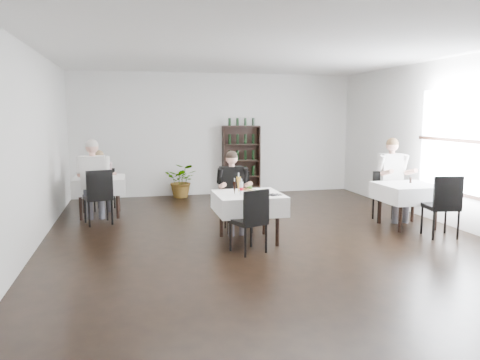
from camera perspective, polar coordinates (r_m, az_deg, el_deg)
name	(u,v)px	position (r m, az deg, el deg)	size (l,w,h in m)	color
room_shell	(267,147)	(7.32, 3.33, 4.08)	(9.00, 9.00, 9.00)	black
window_right	(461,143)	(8.95, 25.29, 4.05)	(0.06, 2.30, 1.85)	white
wine_shelf	(241,161)	(11.68, 0.15, 2.36)	(0.90, 0.28, 1.75)	black
main_table	(248,203)	(7.35, 1.03, -2.79)	(1.03, 1.03, 0.77)	black
left_table	(100,185)	(9.62, -16.74, -0.56)	(0.98, 0.98, 0.77)	black
right_table	(408,193)	(8.83, 19.77, -1.45)	(0.98, 0.98, 0.77)	black
potted_tree	(182,180)	(11.36, -7.09, -0.05)	(0.75, 0.65, 0.83)	#25521C
main_chair_far	(237,197)	(8.11, -0.32, -2.11)	(0.49, 0.49, 1.00)	black
main_chair_near	(251,217)	(6.73, 1.41, -4.53)	(0.56, 0.56, 0.94)	black
left_chair_far	(105,186)	(10.25, -16.15, -0.74)	(0.45, 0.45, 0.86)	black
left_chair_near	(99,193)	(8.84, -16.86, -1.58)	(0.57, 0.57, 1.01)	black
right_chair_far	(385,193)	(9.25, 17.27, -1.50)	(0.51, 0.52, 0.92)	black
right_chair_near	(443,202)	(8.24, 23.56, -2.52)	(0.54, 0.54, 1.03)	black
diner_main	(233,185)	(7.92, -0.90, -0.66)	(0.53, 0.53, 1.39)	#45464E
diner_left_far	(101,176)	(10.10, -16.59, 0.49)	(0.55, 0.59, 1.27)	#45464E
diner_left_near	(93,175)	(8.99, -17.44, 0.64)	(0.59, 0.59, 1.55)	#45464E
diner_right_far	(393,173)	(9.30, 18.17, 0.86)	(0.59, 0.58, 1.56)	#45464E
plate_far	(248,190)	(7.56, 0.95, -1.21)	(0.33, 0.33, 0.08)	white
plate_near	(252,195)	(7.10, 1.51, -1.82)	(0.31, 0.31, 0.08)	white
pilsner_dark	(235,188)	(7.19, -0.67, -0.98)	(0.06, 0.06, 0.26)	black
pilsner_lager	(239,185)	(7.32, -0.17, -0.59)	(0.08, 0.08, 0.33)	gold
coke_bottle	(241,188)	(7.25, 0.17, -0.97)	(0.06, 0.06, 0.24)	silver
napkin_cutlery	(275,195)	(7.19, 4.25, -1.81)	(0.22, 0.20, 0.02)	black
pepper_mill	(411,180)	(8.96, 20.08, 0.00)	(0.04, 0.04, 0.11)	black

